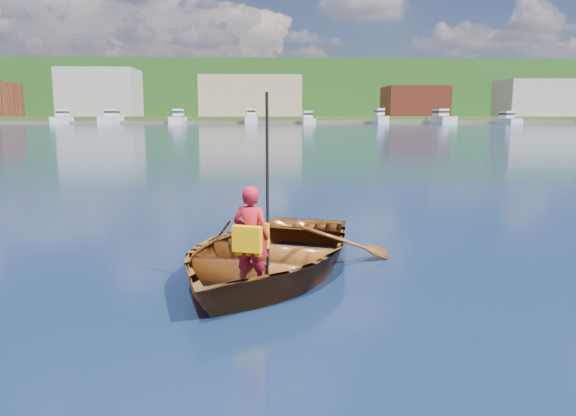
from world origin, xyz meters
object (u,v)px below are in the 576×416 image
at_px(rowboat, 266,253).
at_px(child_paddler, 251,236).
at_px(dock, 291,122).
at_px(marina_yachts, 252,119).

height_order(rowboat, child_paddler, child_paddler).
bearing_deg(rowboat, dock, 87.28).
distance_m(child_paddler, dock, 149.83).
distance_m(rowboat, dock, 148.92).
relative_size(rowboat, marina_yachts, 0.03).
relative_size(child_paddler, dock, 0.01).
bearing_deg(marina_yachts, dock, 23.52).
xyz_separation_m(child_paddler, marina_yachts, (-3.55, 144.96, 0.70)).
bearing_deg(marina_yachts, rowboat, -88.52).
xyz_separation_m(dock, marina_yachts, (-10.78, -4.69, 1.01)).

